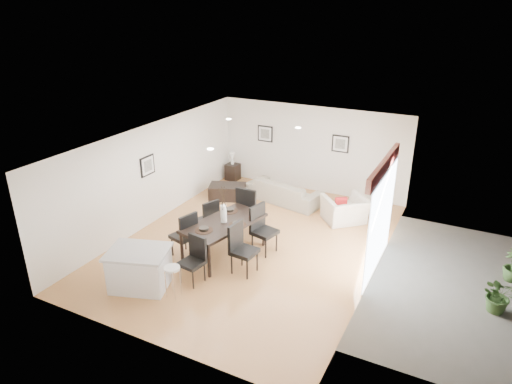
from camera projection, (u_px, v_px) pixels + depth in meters
The scene contains 27 objects.
ground at pixel (253, 244), 11.36m from camera, with size 8.00×8.00×0.00m, color #B5854A.
wall_back at pixel (312, 149), 14.13m from camera, with size 6.00×0.04×2.70m, color white.
wall_front at pixel (142, 278), 7.55m from camera, with size 6.00×0.04×2.70m, color white.
wall_left at pixel (153, 174), 12.09m from camera, with size 0.04×8.00×2.70m, color white.
wall_right at pixel (379, 219), 9.59m from camera, with size 0.04×8.00×2.70m, color white.
ceiling at pixel (253, 139), 10.32m from camera, with size 6.00×8.00×0.02m, color white.
sofa at pixel (285, 191), 13.65m from camera, with size 2.28×0.89×0.67m, color gray.
armchair at pixel (345, 210), 12.37m from camera, with size 1.10×0.96×0.72m, color beige.
courtyard_plant_a at pixel (500, 295), 8.75m from camera, with size 0.66×0.57×0.73m, color #3E6029.
dining_table at pixel (224, 225), 10.63m from camera, with size 1.44×2.20×0.84m.
dining_chair_wnear at pixel (186, 233), 10.54m from camera, with size 0.63×0.63×1.13m.
dining_chair_wfar at pixel (209, 217), 11.39m from camera, with size 0.62×0.62×1.06m.
dining_chair_enear at pixel (241, 245), 9.97m from camera, with size 0.57×0.57×1.16m.
dining_chair_efar at pixel (261, 226), 10.81m from camera, with size 0.63×0.63×1.17m.
dining_chair_head at pixel (195, 257), 9.66m from camera, with size 0.53×0.53×1.04m.
dining_chair_foot at pixel (249, 207), 11.67m from camera, with size 0.58×0.58×1.26m.
vase at pixel (223, 207), 10.45m from camera, with size 0.95×1.56×0.88m.
coffee_table at pixel (228, 192), 13.91m from camera, with size 1.09×0.65×0.44m, color black.
side_table at pixel (233, 172), 15.37m from camera, with size 0.41×0.41×0.55m, color black.
table_lamp at pixel (232, 157), 15.17m from camera, with size 0.21×0.21×0.40m.
cushion at pixel (341, 203), 12.25m from camera, with size 0.32×0.10×0.32m, color #A61516.
kitchen_island at pixel (140, 268), 9.50m from camera, with size 1.47×1.29×0.86m.
bar_stool at pixel (172, 272), 9.08m from camera, with size 0.32×0.32×0.71m.
framed_print_back_left at pixel (265, 134), 14.66m from camera, with size 0.52×0.04×0.52m.
framed_print_back_right at pixel (340, 144), 13.62m from camera, with size 0.52×0.04×0.52m.
framed_print_left_wall at pixel (147, 166), 11.80m from camera, with size 0.04×0.52×0.52m.
sliding_door at pixel (382, 200), 9.73m from camera, with size 0.12×2.70×2.57m.
Camera 1 is at (4.59, -8.87, 5.57)m, focal length 32.00 mm.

